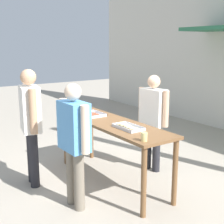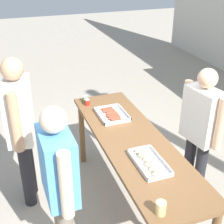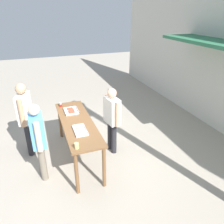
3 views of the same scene
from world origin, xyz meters
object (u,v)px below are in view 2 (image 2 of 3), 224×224
Objects in this scene: beer_cup at (161,208)px; person_server_behind_table at (201,125)px; food_tray_buns at (148,161)px; person_customer_with_cup at (59,179)px; food_tray_sausages at (112,115)px; condiment_jar_mustard at (85,99)px; person_customer_holding_hotdog at (21,122)px; condiment_jar_ketchup at (87,102)px.

person_server_behind_table reaches higher than beer_cup.
food_tray_buns is 0.79m from person_customer_with_cup.
food_tray_buns is at bearing -0.05° from food_tray_sausages.
person_customer_holding_hotdog is at bearing -63.39° from condiment_jar_mustard.
food_tray_buns is at bearing -72.10° from person_server_behind_table.
person_customer_holding_hotdog is (-1.00, -1.00, 0.06)m from food_tray_buns.
condiment_jar_mustard is 1.00× the size of condiment_jar_ketchup.
beer_cup is 0.87m from person_customer_with_cup.
person_server_behind_table is at bearing 57.39° from food_tray_sausages.
person_customer_holding_hotdog is at bearing 11.41° from person_customer_with_cup.
condiment_jar_ketchup is 0.05× the size of person_server_behind_table.
condiment_jar_ketchup is (-1.32, -0.19, 0.01)m from food_tray_buns.
person_server_behind_table is at bearing 48.41° from condiment_jar_ketchup.
beer_cup is at bearing 0.18° from condiment_jar_ketchup.
condiment_jar_mustard and condiment_jar_ketchup have the same top height.
food_tray_sausages is 5.28× the size of condiment_jar_ketchup.
condiment_jar_ketchup is 0.88m from person_customer_holding_hotdog.
person_server_behind_table is 1.66m from person_customer_with_cup.
person_customer_holding_hotdog is 0.97m from person_customer_with_cup.
person_server_behind_table is (-0.98, 1.01, -0.05)m from beer_cup.
condiment_jar_ketchup is at bearing -26.79° from person_customer_with_cup.
food_tray_buns is 1.42m from condiment_jar_mustard.
condiment_jar_ketchup is at bearing -179.82° from beer_cup.
person_customer_holding_hotdog is (-1.57, -0.82, 0.03)m from beer_cup.
person_customer_with_cup is (1.26, -0.60, -0.03)m from condiment_jar_ketchup.
condiment_jar_mustard is 1.98m from beer_cup.
beer_cup reaches higher than condiment_jar_ketchup.
food_tray_sausages is 1.53m from beer_cup.
beer_cup is at bearing -141.24° from person_customer_holding_hotdog.
person_server_behind_table reaches higher than food_tray_buns.
food_tray_sausages is 5.28× the size of condiment_jar_mustard.
food_tray_sausages is 0.89× the size of food_tray_buns.
condiment_jar_mustard is at bearing -172.44° from food_tray_buns.
beer_cup is at bearing -136.88° from person_customer_with_cup.
person_server_behind_table is at bearing 45.73° from condiment_jar_mustard.
food_tray_sausages is 0.23× the size of person_customer_holding_hotdog.
food_tray_buns is 0.28× the size of person_server_behind_table.
beer_cup is 1.77m from person_customer_holding_hotdog.
beer_cup is at bearing -54.51° from person_server_behind_table.
condiment_jar_ketchup is 0.05× the size of person_customer_with_cup.
condiment_jar_mustard is 0.04× the size of person_customer_holding_hotdog.
person_customer_with_cup is (0.36, -1.62, 0.01)m from person_server_behind_table.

